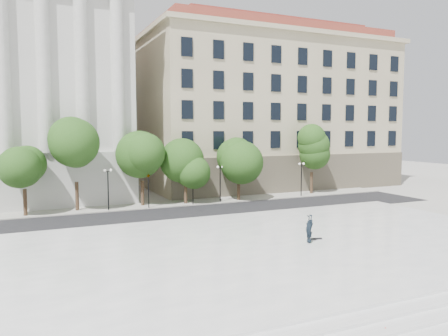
{
  "coord_description": "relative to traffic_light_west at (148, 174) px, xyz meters",
  "views": [
    {
      "loc": [
        -13.28,
        -22.63,
        8.36
      ],
      "look_at": [
        1.5,
        10.0,
        5.21
      ],
      "focal_mm": 35.0,
      "sensor_mm": 36.0,
      "label": 1
    }
  ],
  "objects": [
    {
      "name": "building_east",
      "position": [
        21.69,
        16.61,
        7.44
      ],
      "size": [
        36.0,
        26.15,
        23.0
      ],
      "color": "beige",
      "rests_on": "ground"
    },
    {
      "name": "street_trees",
      "position": [
        3.35,
        1.27,
        1.58
      ],
      "size": [
        37.69,
        5.45,
        8.04
      ],
      "color": "#382619",
      "rests_on": "ground"
    },
    {
      "name": "traffic_light_west",
      "position": [
        0.0,
        0.0,
        0.0
      ],
      "size": [
        1.05,
        1.76,
        4.21
      ],
      "color": "black",
      "rests_on": "ground"
    },
    {
      "name": "street",
      "position": [
        1.69,
        -4.3,
        -3.7
      ],
      "size": [
        60.0,
        8.0,
        0.02
      ],
      "primitive_type": "cube",
      "color": "black",
      "rests_on": "ground"
    },
    {
      "name": "skateboard",
      "position": [
        7.31,
        -19.44,
        -3.22
      ],
      "size": [
        0.85,
        0.4,
        0.08
      ],
      "primitive_type": "cube",
      "rotation": [
        0.0,
        0.0,
        -0.23
      ],
      "color": "black",
      "rests_on": "plaza"
    },
    {
      "name": "plaza",
      "position": [
        1.69,
        -19.3,
        -3.48
      ],
      "size": [
        44.0,
        22.0,
        0.45
      ],
      "primitive_type": "cube",
      "color": "white",
      "rests_on": "ground"
    },
    {
      "name": "lamp_posts",
      "position": [
        1.59,
        0.3,
        -0.74
      ],
      "size": [
        37.68,
        0.28,
        4.37
      ],
      "color": "black",
      "rests_on": "ground"
    },
    {
      "name": "far_sidewalk",
      "position": [
        1.69,
        1.7,
        -3.65
      ],
      "size": [
        60.0,
        4.0,
        0.12
      ],
      "primitive_type": "cube",
      "color": "#B0AEA2",
      "rests_on": "ground"
    },
    {
      "name": "ground",
      "position": [
        1.69,
        -22.3,
        -3.71
      ],
      "size": [
        160.0,
        160.0,
        0.0
      ],
      "primitive_type": "plane",
      "color": "#B8B6AE",
      "rests_on": "ground"
    },
    {
      "name": "plaza_steps",
      "position": [
        1.69,
        -31.2,
        -3.59
      ],
      "size": [
        44.0,
        3.0,
        0.3
      ],
      "color": "white",
      "rests_on": "ground"
    },
    {
      "name": "traffic_light_east",
      "position": [
        4.99,
        0.0,
        -0.02
      ],
      "size": [
        0.74,
        1.75,
        4.19
      ],
      "color": "black",
      "rests_on": "ground"
    },
    {
      "name": "person_lying",
      "position": [
        6.21,
        -20.09,
        -2.99
      ],
      "size": [
        1.43,
        2.1,
        0.54
      ],
      "primitive_type": "imported",
      "rotation": [
        -1.54,
        0.0,
        0.4
      ],
      "color": "black",
      "rests_on": "plaza"
    }
  ]
}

